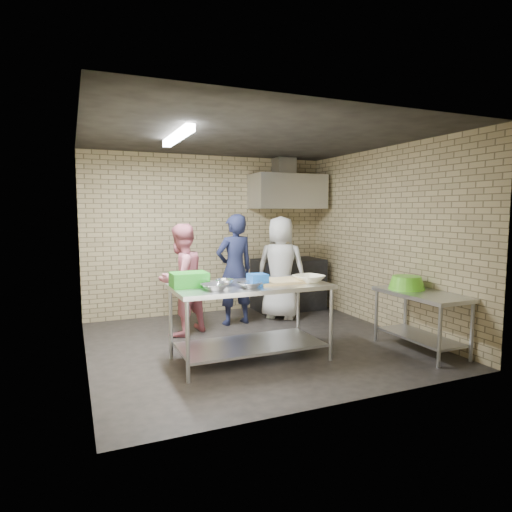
% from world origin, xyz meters
% --- Properties ---
extents(floor, '(4.20, 4.20, 0.00)m').
position_xyz_m(floor, '(0.00, 0.00, 0.00)').
color(floor, black).
rests_on(floor, ground).
extents(ceiling, '(4.20, 4.20, 0.00)m').
position_xyz_m(ceiling, '(0.00, 0.00, 2.70)').
color(ceiling, black).
rests_on(ceiling, ground).
extents(back_wall, '(4.20, 0.06, 2.70)m').
position_xyz_m(back_wall, '(0.00, 2.00, 1.35)').
color(back_wall, tan).
rests_on(back_wall, ground).
extents(front_wall, '(4.20, 0.06, 2.70)m').
position_xyz_m(front_wall, '(0.00, -2.00, 1.35)').
color(front_wall, tan).
rests_on(front_wall, ground).
extents(left_wall, '(0.06, 4.00, 2.70)m').
position_xyz_m(left_wall, '(-2.10, 0.00, 1.35)').
color(left_wall, tan).
rests_on(left_wall, ground).
extents(right_wall, '(0.06, 4.00, 2.70)m').
position_xyz_m(right_wall, '(2.10, 0.00, 1.35)').
color(right_wall, tan).
rests_on(right_wall, ground).
extents(prep_table, '(1.82, 0.91, 0.91)m').
position_xyz_m(prep_table, '(-0.30, -0.56, 0.45)').
color(prep_table, silver).
rests_on(prep_table, floor).
extents(side_counter, '(0.60, 1.20, 0.75)m').
position_xyz_m(side_counter, '(1.80, -1.10, 0.38)').
color(side_counter, silver).
rests_on(side_counter, floor).
extents(stove, '(1.20, 0.70, 0.90)m').
position_xyz_m(stove, '(1.35, 1.65, 0.45)').
color(stove, black).
rests_on(stove, floor).
extents(range_hood, '(1.30, 0.60, 0.60)m').
position_xyz_m(range_hood, '(1.35, 1.70, 2.10)').
color(range_hood, silver).
rests_on(range_hood, back_wall).
extents(hood_duct, '(0.35, 0.30, 0.30)m').
position_xyz_m(hood_duct, '(1.35, 1.85, 2.55)').
color(hood_duct, '#A5A8AD').
rests_on(hood_duct, back_wall).
extents(wall_shelf, '(0.80, 0.20, 0.04)m').
position_xyz_m(wall_shelf, '(1.65, 1.89, 1.92)').
color(wall_shelf, '#3F2B19').
rests_on(wall_shelf, back_wall).
extents(fluorescent_fixture, '(0.10, 1.25, 0.08)m').
position_xyz_m(fluorescent_fixture, '(-1.00, 0.00, 2.64)').
color(fluorescent_fixture, white).
rests_on(fluorescent_fixture, ceiling).
extents(green_crate, '(0.40, 0.30, 0.16)m').
position_xyz_m(green_crate, '(-1.00, -0.44, 0.99)').
color(green_crate, green).
rests_on(green_crate, prep_table).
extents(blue_tub, '(0.20, 0.20, 0.13)m').
position_xyz_m(blue_tub, '(-0.25, -0.66, 0.97)').
color(blue_tub, blue).
rests_on(blue_tub, prep_table).
extents(cutting_board, '(0.55, 0.42, 0.03)m').
position_xyz_m(cutting_board, '(0.05, -0.58, 0.92)').
color(cutting_board, '#D3B979').
rests_on(cutting_board, prep_table).
extents(mixing_bowl_a, '(0.33, 0.33, 0.07)m').
position_xyz_m(mixing_bowl_a, '(-0.80, -0.76, 0.94)').
color(mixing_bowl_a, silver).
rests_on(mixing_bowl_a, prep_table).
extents(mixing_bowl_b, '(0.25, 0.25, 0.07)m').
position_xyz_m(mixing_bowl_b, '(-0.60, -0.51, 0.94)').
color(mixing_bowl_b, silver).
rests_on(mixing_bowl_b, prep_table).
extents(mixing_bowl_c, '(0.31, 0.31, 0.06)m').
position_xyz_m(mixing_bowl_c, '(-0.40, -0.78, 0.94)').
color(mixing_bowl_c, '#ADAFB4').
rests_on(mixing_bowl_c, prep_table).
extents(ceramic_bowl, '(0.41, 0.41, 0.09)m').
position_xyz_m(ceramic_bowl, '(0.40, -0.71, 0.95)').
color(ceramic_bowl, '#F0E9C0').
rests_on(ceramic_bowl, prep_table).
extents(green_basin, '(0.46, 0.46, 0.17)m').
position_xyz_m(green_basin, '(1.78, -0.85, 0.83)').
color(green_basin, '#59C626').
rests_on(green_basin, side_counter).
extents(bottle_green, '(0.06, 0.06, 0.15)m').
position_xyz_m(bottle_green, '(1.80, 1.89, 2.02)').
color(bottle_green, green).
rests_on(bottle_green, wall_shelf).
extents(man_navy, '(0.68, 0.49, 1.71)m').
position_xyz_m(man_navy, '(0.11, 1.05, 0.86)').
color(man_navy, '#141734').
rests_on(man_navy, floor).
extents(woman_pink, '(0.97, 0.91, 1.58)m').
position_xyz_m(woman_pink, '(-0.79, 0.81, 0.79)').
color(woman_pink, '#CA6B79').
rests_on(woman_pink, floor).
extents(woman_white, '(0.97, 0.93, 1.68)m').
position_xyz_m(woman_white, '(0.93, 1.10, 0.84)').
color(woman_white, silver).
rests_on(woman_white, floor).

